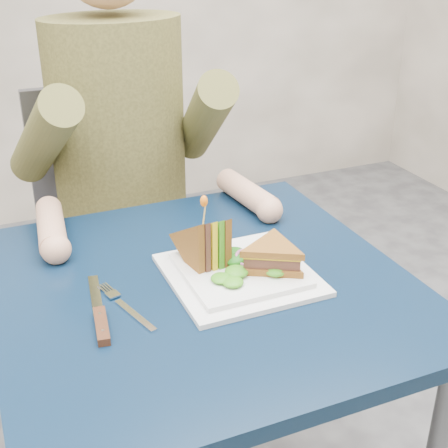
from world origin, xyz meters
name	(u,v)px	position (x,y,z in m)	size (l,w,h in m)	color
table	(202,317)	(0.00, 0.00, 0.65)	(0.75, 0.75, 0.73)	black
chair	(118,226)	(0.00, 0.67, 0.54)	(0.42, 0.40, 0.93)	#47474C
diner	(118,109)	(0.00, 0.56, 0.91)	(0.54, 0.59, 0.74)	#4C4922
plate	(239,273)	(0.07, -0.01, 0.74)	(0.26, 0.26, 0.02)	white
sandwich_flat	(272,256)	(0.13, -0.04, 0.78)	(0.18, 0.18, 0.05)	brown
sandwich_upright	(205,246)	(0.02, 0.03, 0.78)	(0.09, 0.15, 0.15)	brown
fork	(127,308)	(-0.15, -0.03, 0.73)	(0.06, 0.18, 0.01)	silver
knife	(100,320)	(-0.20, -0.06, 0.74)	(0.05, 0.22, 0.02)	silver
toothpick	(204,215)	(0.02, 0.03, 0.85)	(0.00, 0.00, 0.06)	tan
toothpick_frill	(204,201)	(0.02, 0.03, 0.88)	(0.01, 0.01, 0.02)	orange
lettuce_spill	(240,260)	(0.08, 0.00, 0.76)	(0.15, 0.13, 0.02)	#337A14
onion_ring	(246,258)	(0.09, -0.01, 0.77)	(0.04, 0.04, 0.01)	#9E4C7A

